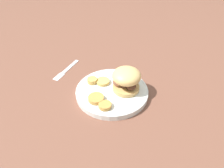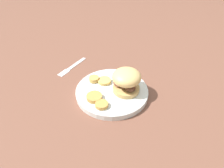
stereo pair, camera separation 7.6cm
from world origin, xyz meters
name	(u,v)px [view 2 (the right image)]	position (x,y,z in m)	size (l,w,h in m)	color
ground_plane	(112,94)	(0.00, 0.00, 0.00)	(4.00, 4.00, 0.00)	brown
dinner_plate	(112,92)	(0.00, 0.00, 0.01)	(0.26, 0.26, 0.02)	silver
sandwich	(127,80)	(-0.01, 0.05, 0.07)	(0.10, 0.10, 0.08)	tan
potato_round_0	(94,97)	(0.06, -0.05, 0.03)	(0.05, 0.05, 0.01)	#BC8942
potato_round_1	(102,105)	(0.09, -0.02, 0.03)	(0.04, 0.04, 0.01)	#BC8942
potato_round_2	(94,79)	(-0.04, -0.08, 0.03)	(0.04, 0.04, 0.02)	tan
potato_round_3	(104,81)	(-0.04, -0.04, 0.03)	(0.05, 0.05, 0.01)	tan
fork	(72,67)	(-0.14, -0.20, 0.00)	(0.15, 0.08, 0.00)	silver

